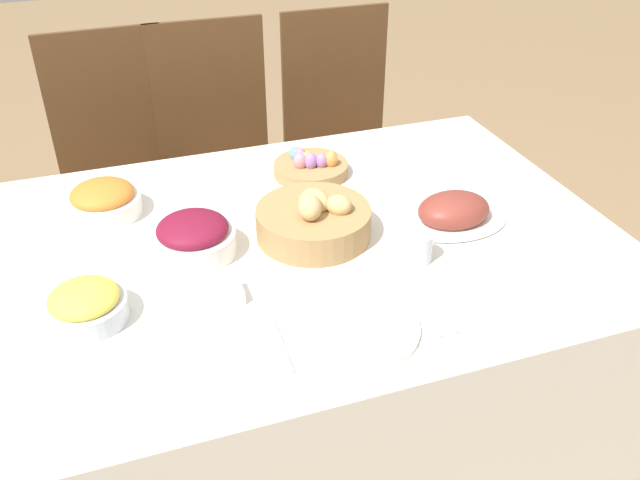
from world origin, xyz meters
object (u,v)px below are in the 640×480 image
Objects in this scene: chair_far_left at (122,171)px; spoon at (438,309)px; carrot_bowl at (103,200)px; drinking_cup at (418,247)px; egg_basket at (311,167)px; fork at (282,345)px; butter_dish at (217,295)px; knife at (425,312)px; chair_far_right at (344,138)px; dinner_plate at (355,327)px; pineapple_bowl at (85,305)px; ham_platter at (454,212)px; bread_basket at (314,220)px; chair_far_center at (220,156)px; beet_salad_bowl at (193,237)px.

spoon is (0.57, -1.29, 0.20)m from chair_far_left.
carrot_bowl is 2.61× the size of drinking_cup.
egg_basket is at bearing 101.36° from drinking_cup.
fork is 0.20m from butter_dish.
chair_far_left is 1.41m from knife.
dinner_plate is at bearing -109.95° from chair_far_right.
dinner_plate is at bearing -22.34° from pineapple_bowl.
chair_far_left is at bearing 111.60° from spoon.
spoon is at bearing -85.11° from egg_basket.
egg_basket is 0.74m from fork.
chair_far_left is 6.08× the size of spoon.
pineapple_bowl is 0.73m from spoon.
pineapple_bowl is at bearing 151.51° from fork.
pineapple_bowl is at bearing 157.66° from dinner_plate.
dinner_plate is 2.44× the size of butter_dish.
pineapple_bowl reaches higher than fork.
pineapple_bowl is at bearing -173.67° from ham_platter.
spoon is (-0.28, -1.29, 0.20)m from chair_far_right.
drinking_cup is at bearing 71.01° from knife.
butter_dish is (-0.09, 0.18, 0.01)m from fork.
knife is (0.31, 0.00, 0.00)m from fork.
pineapple_bowl is at bearing -164.66° from bread_basket.
drinking_cup reaches higher than fork.
knife is at bearing 0.00° from dinner_plate.
ham_platter is (0.36, -0.05, -0.02)m from bread_basket.
carrot_bowl reaches higher than butter_dish.
pineapple_bowl is at bearing -113.71° from chair_far_center.
fork is at bearing -177.87° from knife.
beet_salad_bowl is 1.17× the size of pineapple_bowl.
fork is 2.26× the size of drinking_cup.
carrot_bowl reaches higher than pineapple_bowl.
egg_basket is 0.80m from pineapple_bowl.
carrot_bowl is at bearing 126.28° from beet_salad_bowl.
chair_far_right is 1.44m from fork.
egg_basket is (-0.34, -0.61, 0.22)m from chair_far_right.
fork is 1.00× the size of spoon.
dinner_plate is at bearing -100.78° from egg_basket.
beet_salad_bowl is at bearing 157.69° from drinking_cup.
drinking_cup is 0.67× the size of butter_dish.
fork is 1.52× the size of butter_dish.
pineapple_bowl reaches higher than butter_dish.
ham_platter reaches higher than spoon.
drinking_cup reaches higher than knife.
butter_dish is at bearing 143.37° from dinner_plate.
chair_far_right is 3.55× the size of bread_basket.
pineapple_bowl is 0.70m from knife.
drinking_cup is at bearing -2.07° from pineapple_bowl.
bread_basket is (0.41, -0.92, 0.24)m from chair_far_left.
beet_salad_bowl is 0.47m from dinner_plate.
butter_dish is (0.01, -0.20, -0.03)m from beet_salad_bowl.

